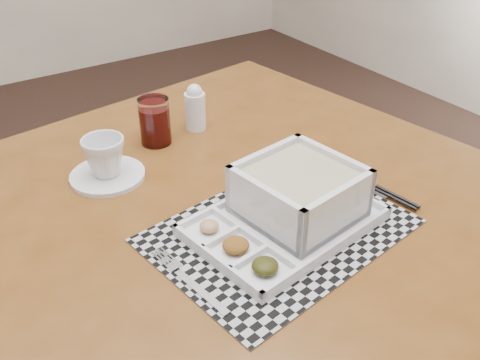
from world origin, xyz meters
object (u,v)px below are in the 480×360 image
creamer_bottle (195,108)px  cup (105,157)px  serving_tray (294,202)px  dining_table (233,236)px  juice_glass (155,123)px

creamer_bottle → cup: bearing=-160.7°
creamer_bottle → serving_tray: bearing=-95.3°
dining_table → cup: cup is taller
cup → creamer_bottle: creamer_bottle is taller
serving_tray → juice_glass: same height
juice_glass → creamer_bottle: size_ratio=0.95×
cup → creamer_bottle: (0.26, 0.09, 0.00)m
serving_tray → juice_glass: 0.41m
serving_tray → creamer_bottle: size_ratio=3.13×
dining_table → creamer_bottle: 0.34m
serving_tray → juice_glass: (-0.07, 0.40, 0.01)m
dining_table → creamer_bottle: (0.10, 0.30, 0.14)m
dining_table → serving_tray: (0.06, -0.11, 0.13)m
dining_table → serving_tray: serving_tray is taller
dining_table → serving_tray: 0.18m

